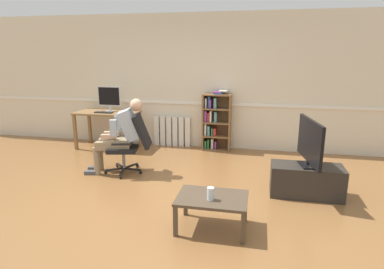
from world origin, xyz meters
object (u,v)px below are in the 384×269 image
(radiator, at_px, (172,131))
(tv_screen, at_px, (310,142))
(coffee_table, at_px, (212,201))
(bookshelf, at_px, (215,121))
(keyboard, at_px, (104,112))
(drinking_glass, at_px, (211,194))
(office_chair, at_px, (132,142))
(computer_desk, at_px, (108,117))
(imac_monitor, at_px, (109,97))
(computer_mouse, at_px, (120,113))
(tv_stand, at_px, (306,181))
(person_seated, at_px, (120,134))

(radiator, relative_size, tv_screen, 0.85)
(radiator, relative_size, coffee_table, 1.01)
(bookshelf, bearing_deg, keyboard, -168.97)
(coffee_table, relative_size, drinking_glass, 5.57)
(radiator, bearing_deg, keyboard, -157.47)
(office_chair, xyz_separation_m, tv_screen, (2.69, -0.36, 0.24))
(computer_desk, relative_size, imac_monitor, 2.46)
(computer_mouse, bearing_deg, keyboard, -176.68)
(drinking_glass, bearing_deg, tv_stand, 46.47)
(imac_monitor, relative_size, radiator, 0.65)
(tv_stand, bearing_deg, keyboard, 158.10)
(radiator, height_order, drinking_glass, radiator)
(computer_desk, relative_size, bookshelf, 1.03)
(coffee_table, bearing_deg, computer_desk, 133.01)
(tv_stand, bearing_deg, computer_mouse, 155.84)
(coffee_table, bearing_deg, tv_screen, 44.83)
(person_seated, distance_m, tv_screen, 2.89)
(office_chair, height_order, drinking_glass, office_chair)
(imac_monitor, relative_size, tv_stand, 0.53)
(imac_monitor, xyz_separation_m, drinking_glass, (2.57, -2.94, -0.59))
(bookshelf, relative_size, coffee_table, 1.57)
(computer_desk, xyz_separation_m, coffee_table, (2.60, -2.79, -0.31))
(keyboard, relative_size, bookshelf, 0.31)
(computer_desk, distance_m, coffee_table, 3.83)
(keyboard, xyz_separation_m, person_seated, (0.88, -1.19, -0.11))
(bookshelf, xyz_separation_m, tv_stand, (1.55, -1.94, -0.38))
(keyboard, bearing_deg, bookshelf, 11.03)
(imac_monitor, height_order, drinking_glass, imac_monitor)
(keyboard, distance_m, bookshelf, 2.25)
(keyboard, relative_size, tv_stand, 0.39)
(computer_mouse, bearing_deg, drinking_glass, -50.57)
(bookshelf, distance_m, drinking_glass, 3.18)
(office_chair, xyz_separation_m, tv_stand, (2.69, -0.36, -0.31))
(radiator, relative_size, person_seated, 0.64)
(keyboard, relative_size, person_seated, 0.30)
(bookshelf, relative_size, office_chair, 1.24)
(bookshelf, height_order, radiator, bookshelf)
(computer_desk, relative_size, person_seated, 1.02)
(person_seated, relative_size, drinking_glass, 8.80)
(drinking_glass, bearing_deg, tv_screen, 46.44)
(person_seated, bearing_deg, tv_screen, 71.63)
(keyboard, distance_m, office_chair, 1.58)
(keyboard, bearing_deg, tv_stand, -21.90)
(computer_desk, xyz_separation_m, tv_stand, (3.75, -1.65, -0.43))
(computer_desk, relative_size, coffee_table, 1.61)
(office_chair, xyz_separation_m, person_seated, (-0.18, -0.04, 0.13))
(keyboard, height_order, drinking_glass, keyboard)
(drinking_glass, bearing_deg, coffee_table, 83.80)
(person_seated, bearing_deg, computer_mouse, -168.04)
(coffee_table, bearing_deg, office_chair, 135.97)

